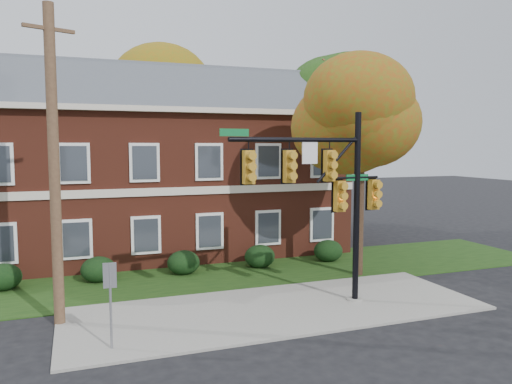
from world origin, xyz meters
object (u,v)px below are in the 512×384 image
object	(u,v)px
apartment_building	(161,156)
hedge_left	(98,269)
traffic_signal	(328,187)
hedge_center	(184,263)
utility_pole	(54,166)
hedge_far_right	(328,251)
tree_far_rear	(161,96)
sign_post	(110,292)
hedge_right	(260,256)
tree_near_right	(368,118)
hedge_far_left	(2,277)
tree_right_rear	(345,103)

from	to	relation	value
apartment_building	hedge_left	size ratio (longest dim) A/B	13.43
apartment_building	traffic_signal	size ratio (longest dim) A/B	2.82
hedge_center	hedge_left	bearing A→B (deg)	180.00
utility_pole	hedge_far_right	bearing A→B (deg)	0.21
apartment_building	traffic_signal	xyz separation A→B (m)	(3.70, -11.24, -0.84)
tree_far_rear	sign_post	world-z (taller)	tree_far_rear
tree_far_rear	hedge_center	bearing A→B (deg)	-95.85
hedge_left	hedge_right	bearing A→B (deg)	0.00
hedge_left	traffic_signal	size ratio (longest dim) A/B	0.21
tree_near_right	utility_pole	size ratio (longest dim) A/B	0.88
hedge_far_right	traffic_signal	bearing A→B (deg)	-118.91
hedge_right	sign_post	xyz separation A→B (m)	(-7.00, -7.30, 1.13)
hedge_far_left	utility_pole	bearing A→B (deg)	-65.54
hedge_center	sign_post	distance (m)	8.17
hedge_far_left	tree_right_rear	distance (m)	20.75
hedge_left	sign_post	size ratio (longest dim) A/B	0.58
hedge_right	hedge_far_right	bearing A→B (deg)	0.00
hedge_far_left	tree_far_rear	world-z (taller)	tree_far_rear
hedge_right	tree_far_rear	xyz separation A→B (m)	(-2.16, 13.09, 8.32)
hedge_far_left	utility_pole	distance (m)	6.78
apartment_building	hedge_left	distance (m)	7.73
hedge_far_left	utility_pole	xyz separation A→B (m)	(2.14, -4.70, 4.40)
tree_near_right	traffic_signal	bearing A→B (deg)	-138.26
hedge_far_right	tree_far_rear	distance (m)	16.51
apartment_building	hedge_far_right	world-z (taller)	apartment_building
tree_right_rear	apartment_building	bearing A→B (deg)	-175.67
sign_post	hedge_left	bearing A→B (deg)	94.50
hedge_center	hedge_far_right	bearing A→B (deg)	0.00
hedge_right	traffic_signal	size ratio (longest dim) A/B	0.21
tree_far_rear	traffic_signal	size ratio (longest dim) A/B	1.73
hedge_left	traffic_signal	xyz separation A→B (m)	(7.20, -5.98, 3.62)
hedge_center	hedge_right	size ratio (longest dim) A/B	1.00
hedge_far_left	tree_near_right	bearing A→B (deg)	-11.27
hedge_center	hedge_far_right	distance (m)	7.00
hedge_left	tree_right_rear	xyz separation A→B (m)	(14.81, 6.11, 7.60)
hedge_right	tree_right_rear	xyz separation A→B (m)	(7.81, 6.11, 7.60)
hedge_far_left	sign_post	world-z (taller)	sign_post
hedge_center	traffic_signal	world-z (taller)	traffic_signal
tree_right_rear	tree_far_rear	bearing A→B (deg)	145.00
apartment_building	hedge_center	distance (m)	6.89
hedge_center	tree_right_rear	world-z (taller)	tree_right_rear
tree_right_rear	sign_post	xyz separation A→B (m)	(-14.81, -13.41, -6.47)
apartment_building	tree_near_right	distance (m)	10.97
tree_right_rear	hedge_center	bearing A→B (deg)	-151.63
sign_post	apartment_building	bearing A→B (deg)	78.92
apartment_building	sign_post	size ratio (longest dim) A/B	7.73
hedge_right	tree_far_rear	bearing A→B (deg)	99.36
hedge_far_left	hedge_center	distance (m)	7.00
hedge_center	tree_right_rear	xyz separation A→B (m)	(11.31, 6.11, 7.60)
apartment_building	hedge_right	distance (m)	7.73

